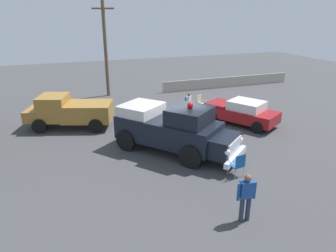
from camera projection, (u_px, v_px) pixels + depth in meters
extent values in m
plane|color=#424244|center=(174.00, 146.00, 15.78)|extent=(60.00, 60.00, 0.00)
cylinder|color=black|center=(210.00, 141.00, 15.08)|extent=(0.90, 1.01, 1.04)
cylinder|color=black|center=(191.00, 156.00, 13.47)|extent=(0.90, 1.01, 1.04)
cylinder|color=black|center=(150.00, 128.00, 16.78)|extent=(0.90, 1.01, 1.04)
cylinder|color=black|center=(126.00, 140.00, 15.17)|extent=(0.90, 1.01, 1.04)
cube|color=black|center=(168.00, 130.00, 14.94)|extent=(4.70, 5.14, 1.10)
cube|color=black|center=(224.00, 145.00, 13.60)|extent=(1.94, 1.80, 0.84)
cube|color=black|center=(190.00, 116.00, 14.07)|extent=(2.55, 2.51, 0.76)
cube|color=silver|center=(141.00, 110.00, 15.44)|extent=(2.59, 2.55, 0.60)
cube|color=silver|center=(234.00, 147.00, 13.38)|extent=(1.20, 0.99, 0.64)
cube|color=silver|center=(236.00, 157.00, 13.48)|extent=(1.87, 1.56, 0.24)
sphere|color=white|center=(240.00, 140.00, 13.98)|extent=(0.37, 0.37, 0.26)
sphere|color=white|center=(227.00, 152.00, 12.73)|extent=(0.37, 0.37, 0.26)
sphere|color=red|center=(190.00, 106.00, 13.90)|extent=(0.39, 0.39, 0.28)
cylinder|color=black|center=(213.00, 117.00, 19.06)|extent=(0.57, 0.72, 0.68)
cylinder|color=black|center=(226.00, 110.00, 20.25)|extent=(0.57, 0.72, 0.68)
cylinder|color=black|center=(258.00, 127.00, 17.32)|extent=(0.57, 0.72, 0.68)
cylinder|color=black|center=(270.00, 120.00, 18.51)|extent=(0.57, 0.72, 0.68)
cube|color=maroon|center=(241.00, 114.00, 18.69)|extent=(3.67, 4.54, 0.64)
cube|color=maroon|center=(220.00, 104.00, 19.43)|extent=(2.12, 2.03, 0.20)
cube|color=white|center=(247.00, 106.00, 18.31)|extent=(2.30, 2.43, 0.56)
cube|color=silver|center=(210.00, 110.00, 20.07)|extent=(1.72, 1.09, 0.20)
cylinder|color=black|center=(40.00, 126.00, 17.35)|extent=(0.85, 0.53, 0.80)
cylinder|color=black|center=(50.00, 116.00, 19.00)|extent=(0.85, 0.53, 0.80)
cylinder|color=black|center=(96.00, 126.00, 17.40)|extent=(0.85, 0.53, 0.80)
cylinder|color=black|center=(102.00, 116.00, 19.05)|extent=(0.85, 0.53, 0.80)
cube|color=olive|center=(88.00, 112.00, 18.03)|extent=(3.17, 2.68, 1.00)
cube|color=olive|center=(54.00, 108.00, 17.91)|extent=(2.01, 2.19, 1.40)
cube|color=olive|center=(36.00, 114.00, 18.02)|extent=(1.41, 1.90, 0.64)
cylinder|color=#B7BABF|center=(194.00, 108.00, 21.16)|extent=(0.04, 0.04, 0.44)
cylinder|color=#B7BABF|center=(191.00, 110.00, 20.80)|extent=(0.04, 0.04, 0.44)
cylinder|color=#B7BABF|center=(188.00, 107.00, 21.35)|extent=(0.04, 0.04, 0.44)
cylinder|color=#B7BABF|center=(185.00, 109.00, 20.99)|extent=(0.04, 0.04, 0.44)
cube|color=#1959A5|center=(190.00, 105.00, 20.99)|extent=(0.68, 0.68, 0.04)
cube|color=#1959A5|center=(187.00, 101.00, 21.00)|extent=(0.39, 0.35, 0.56)
cube|color=#B7BABF|center=(191.00, 102.00, 21.13)|extent=(0.32, 0.35, 0.03)
cube|color=#B7BABF|center=(188.00, 104.00, 20.74)|extent=(0.32, 0.35, 0.03)
cylinder|color=#B7BABF|center=(228.00, 169.00, 12.99)|extent=(0.03, 0.03, 0.44)
cylinder|color=#B7BABF|center=(236.00, 167.00, 13.19)|extent=(0.03, 0.03, 0.44)
cylinder|color=#B7BABF|center=(235.00, 174.00, 12.63)|extent=(0.03, 0.03, 0.44)
cylinder|color=#B7BABF|center=(243.00, 171.00, 12.83)|extent=(0.03, 0.03, 0.44)
cube|color=#1959A5|center=(236.00, 165.00, 12.83)|extent=(0.55, 0.55, 0.04)
cube|color=#1959A5|center=(241.00, 161.00, 12.53)|extent=(0.48, 0.11, 0.56)
cube|color=#B7BABF|center=(232.00, 163.00, 12.66)|extent=(0.10, 0.44, 0.03)
cube|color=#B7BABF|center=(241.00, 160.00, 12.88)|extent=(0.10, 0.44, 0.03)
cylinder|color=#B7BABF|center=(206.00, 107.00, 21.44)|extent=(0.04, 0.04, 0.44)
cylinder|color=#B7BABF|center=(203.00, 108.00, 21.11)|extent=(0.04, 0.04, 0.44)
cylinder|color=#B7BABF|center=(201.00, 106.00, 21.68)|extent=(0.04, 0.04, 0.44)
cylinder|color=#B7BABF|center=(197.00, 107.00, 21.35)|extent=(0.04, 0.04, 0.44)
cube|color=beige|center=(202.00, 104.00, 21.31)|extent=(0.66, 0.66, 0.04)
cube|color=beige|center=(199.00, 99.00, 21.35)|extent=(0.42, 0.29, 0.56)
cube|color=#B7BABF|center=(204.00, 101.00, 21.44)|extent=(0.27, 0.39, 0.03)
cube|color=#B7BABF|center=(200.00, 102.00, 21.08)|extent=(0.27, 0.39, 0.03)
cylinder|color=#383842|center=(194.00, 109.00, 21.04)|extent=(0.18, 0.18, 0.45)
cylinder|color=#383842|center=(193.00, 109.00, 20.87)|extent=(0.18, 0.18, 0.45)
cube|color=#383842|center=(192.00, 104.00, 21.01)|extent=(0.40, 0.43, 0.13)
cube|color=#383842|center=(191.00, 105.00, 20.84)|extent=(0.40, 0.43, 0.13)
cube|color=silver|center=(189.00, 100.00, 20.91)|extent=(0.45, 0.43, 0.54)
sphere|color=brown|center=(189.00, 94.00, 20.77)|extent=(0.31, 0.31, 0.22)
cylinder|color=#2D334C|center=(242.00, 209.00, 10.03)|extent=(0.17, 0.17, 0.88)
cylinder|color=#2D334C|center=(248.00, 208.00, 10.07)|extent=(0.17, 0.17, 0.88)
cube|color=#1E478C|center=(247.00, 189.00, 9.80)|extent=(0.45, 0.32, 0.56)
cylinder|color=#1E478C|center=(239.00, 192.00, 9.77)|extent=(0.11, 0.11, 0.60)
cylinder|color=#1E478C|center=(255.00, 190.00, 9.87)|extent=(0.11, 0.11, 0.60)
sphere|color=brown|center=(248.00, 178.00, 9.66)|extent=(0.26, 0.26, 0.23)
cylinder|color=brown|center=(106.00, 50.00, 23.96)|extent=(0.26, 0.26, 7.15)
cube|color=brown|center=(103.00, 8.00, 22.93)|extent=(1.58, 0.86, 0.12)
cube|color=#A8A393|center=(228.00, 82.00, 27.79)|extent=(12.24, 0.12, 0.90)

